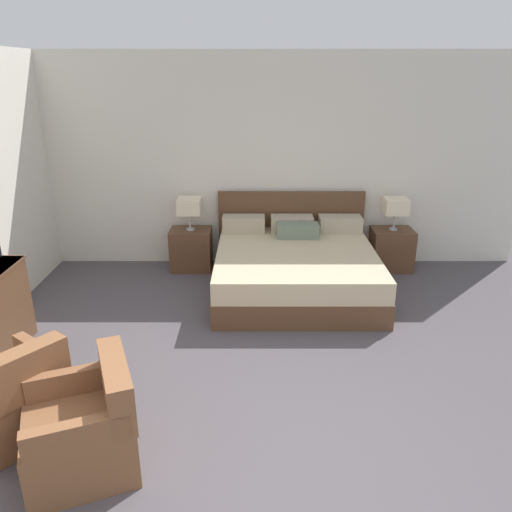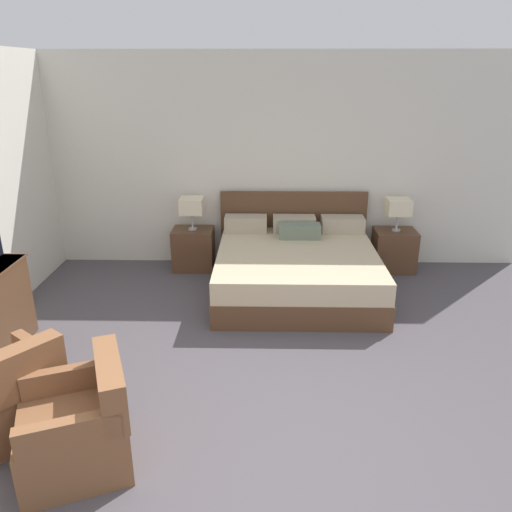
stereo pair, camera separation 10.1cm
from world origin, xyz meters
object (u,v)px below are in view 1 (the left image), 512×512
Objects in this scene: nightstand_left at (191,249)px; table_lamp_left at (189,206)px; nightstand_right at (391,249)px; armchair_companion at (85,430)px; bed at (295,267)px; table_lamp_right at (395,206)px; armchair_by_window at (9,400)px.

nightstand_left is 1.29× the size of table_lamp_left.
nightstand_right is 0.62× the size of armchair_companion.
nightstand_right is 2.74m from table_lamp_left.
bed is 1.51m from nightstand_left.
nightstand_left is 1.00× the size of nightstand_right.
table_lamp_right reaches higher than nightstand_left.
nightstand_left is at bearing -90.00° from table_lamp_left.
armchair_by_window is at bearing -137.85° from nightstand_right.
table_lamp_right is 0.44× the size of armchair_by_window.
nightstand_left is at bearing -179.97° from table_lamp_right.
table_lamp_left is 3.64m from armchair_companion.
bed is 4.66× the size of table_lamp_left.
armchair_companion is at bearing -94.27° from nightstand_left.
bed reaches higher than nightstand_right.
nightstand_left is 3.38m from armchair_by_window.
nightstand_right is (2.68, 0.00, 0.00)m from nightstand_left.
table_lamp_left is at bearing 85.73° from armchair_companion.
armchair_companion is (-2.94, -3.58, 0.01)m from nightstand_right.
table_lamp_right is 0.48× the size of armchair_companion.
bed is at bearing -152.62° from nightstand_right.
armchair_companion is (-1.61, -2.89, -0.01)m from bed.
nightstand_right is 4.85m from armchair_by_window.
armchair_companion reaches higher than nightstand_left.
table_lamp_left is 0.44× the size of armchair_by_window.
bed reaches higher than armchair_companion.
armchair_companion reaches higher than nightstand_right.
bed is 1.61m from table_lamp_left.
table_lamp_right is (1.34, 0.69, 0.57)m from bed.
nightstand_left is 0.62× the size of armchair_companion.
table_lamp_right reaches higher than armchair_by_window.
table_lamp_left is at bearing 90.00° from nightstand_left.
bed is 1.61m from table_lamp_right.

